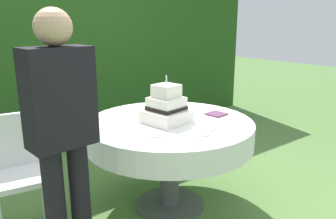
{
  "coord_description": "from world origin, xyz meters",
  "views": [
    {
      "loc": [
        -1.57,
        -2.01,
        1.53
      ],
      "look_at": [
        -0.02,
        -0.01,
        0.85
      ],
      "focal_mm": 35.57,
      "sensor_mm": 36.0,
      "label": 1
    }
  ],
  "objects_px": {
    "napkin_stack": "(216,114)",
    "garden_chair": "(18,164)",
    "serving_plate_near": "(154,135)",
    "serving_plate_left": "(182,109)",
    "serving_plate_far": "(207,128)",
    "serving_plate_right": "(202,134)",
    "cake_table": "(170,134)",
    "wedding_cake": "(166,108)",
    "standing_person": "(62,132)"
  },
  "relations": [
    {
      "from": "napkin_stack",
      "to": "garden_chair",
      "type": "relative_size",
      "value": 0.16
    },
    {
      "from": "serving_plate_near",
      "to": "serving_plate_left",
      "type": "height_order",
      "value": "same"
    },
    {
      "from": "serving_plate_far",
      "to": "serving_plate_left",
      "type": "height_order",
      "value": "same"
    },
    {
      "from": "garden_chair",
      "to": "serving_plate_right",
      "type": "bearing_deg",
      "value": -36.96
    },
    {
      "from": "serving_plate_left",
      "to": "napkin_stack",
      "type": "relative_size",
      "value": 0.8
    },
    {
      "from": "cake_table",
      "to": "serving_plate_left",
      "type": "distance_m",
      "value": 0.37
    },
    {
      "from": "wedding_cake",
      "to": "serving_plate_right",
      "type": "xyz_separation_m",
      "value": [
        0.02,
        -0.39,
        -0.11
      ]
    },
    {
      "from": "wedding_cake",
      "to": "serving_plate_right",
      "type": "distance_m",
      "value": 0.4
    },
    {
      "from": "garden_chair",
      "to": "wedding_cake",
      "type": "bearing_deg",
      "value": -21.2
    },
    {
      "from": "wedding_cake",
      "to": "serving_plate_far",
      "type": "relative_size",
      "value": 2.77
    },
    {
      "from": "cake_table",
      "to": "wedding_cake",
      "type": "relative_size",
      "value": 3.59
    },
    {
      "from": "wedding_cake",
      "to": "serving_plate_far",
      "type": "xyz_separation_m",
      "value": [
        0.15,
        -0.31,
        -0.11
      ]
    },
    {
      "from": "wedding_cake",
      "to": "garden_chair",
      "type": "distance_m",
      "value": 1.16
    },
    {
      "from": "wedding_cake",
      "to": "serving_plate_right",
      "type": "bearing_deg",
      "value": -87.67
    },
    {
      "from": "cake_table",
      "to": "standing_person",
      "type": "bearing_deg",
      "value": -165.28
    },
    {
      "from": "garden_chair",
      "to": "standing_person",
      "type": "xyz_separation_m",
      "value": [
        0.12,
        -0.64,
        0.39
      ]
    },
    {
      "from": "cake_table",
      "to": "serving_plate_left",
      "type": "relative_size",
      "value": 11.43
    },
    {
      "from": "cake_table",
      "to": "napkin_stack",
      "type": "relative_size",
      "value": 9.17
    },
    {
      "from": "wedding_cake",
      "to": "napkin_stack",
      "type": "xyz_separation_m",
      "value": [
        0.47,
        -0.09,
        -0.11
      ]
    },
    {
      "from": "wedding_cake",
      "to": "standing_person",
      "type": "xyz_separation_m",
      "value": [
        -0.92,
        -0.24,
        0.06
      ]
    },
    {
      "from": "wedding_cake",
      "to": "standing_person",
      "type": "distance_m",
      "value": 0.95
    },
    {
      "from": "cake_table",
      "to": "garden_chair",
      "type": "relative_size",
      "value": 1.51
    },
    {
      "from": "cake_table",
      "to": "serving_plate_right",
      "type": "relative_size",
      "value": 12.42
    },
    {
      "from": "standing_person",
      "to": "garden_chair",
      "type": "bearing_deg",
      "value": 100.32
    },
    {
      "from": "serving_plate_far",
      "to": "standing_person",
      "type": "bearing_deg",
      "value": 176.21
    },
    {
      "from": "serving_plate_near",
      "to": "garden_chair",
      "type": "distance_m",
      "value": 1.0
    },
    {
      "from": "wedding_cake",
      "to": "standing_person",
      "type": "relative_size",
      "value": 0.23
    },
    {
      "from": "cake_table",
      "to": "serving_plate_left",
      "type": "height_order",
      "value": "serving_plate_left"
    },
    {
      "from": "garden_chair",
      "to": "standing_person",
      "type": "bearing_deg",
      "value": -79.68
    },
    {
      "from": "serving_plate_near",
      "to": "serving_plate_far",
      "type": "bearing_deg",
      "value": -15.43
    },
    {
      "from": "cake_table",
      "to": "wedding_cake",
      "type": "height_order",
      "value": "wedding_cake"
    },
    {
      "from": "serving_plate_right",
      "to": "garden_chair",
      "type": "height_order",
      "value": "garden_chair"
    },
    {
      "from": "serving_plate_far",
      "to": "serving_plate_left",
      "type": "relative_size",
      "value": 1.15
    },
    {
      "from": "serving_plate_far",
      "to": "serving_plate_right",
      "type": "height_order",
      "value": "same"
    },
    {
      "from": "cake_table",
      "to": "serving_plate_right",
      "type": "bearing_deg",
      "value": -93.81
    },
    {
      "from": "serving_plate_right",
      "to": "wedding_cake",
      "type": "bearing_deg",
      "value": 92.33
    },
    {
      "from": "garden_chair",
      "to": "serving_plate_near",
      "type": "bearing_deg",
      "value": -37.67
    },
    {
      "from": "wedding_cake",
      "to": "serving_plate_near",
      "type": "height_order",
      "value": "wedding_cake"
    },
    {
      "from": "wedding_cake",
      "to": "napkin_stack",
      "type": "relative_size",
      "value": 2.56
    },
    {
      "from": "cake_table",
      "to": "serving_plate_near",
      "type": "height_order",
      "value": "serving_plate_near"
    },
    {
      "from": "cake_table",
      "to": "napkin_stack",
      "type": "bearing_deg",
      "value": -13.65
    },
    {
      "from": "cake_table",
      "to": "garden_chair",
      "type": "distance_m",
      "value": 1.15
    },
    {
      "from": "serving_plate_left",
      "to": "serving_plate_right",
      "type": "distance_m",
      "value": 0.68
    },
    {
      "from": "serving_plate_near",
      "to": "serving_plate_left",
      "type": "relative_size",
      "value": 1.05
    },
    {
      "from": "napkin_stack",
      "to": "standing_person",
      "type": "height_order",
      "value": "standing_person"
    },
    {
      "from": "serving_plate_far",
      "to": "napkin_stack",
      "type": "distance_m",
      "value": 0.39
    },
    {
      "from": "wedding_cake",
      "to": "garden_chair",
      "type": "xyz_separation_m",
      "value": [
        -1.03,
        0.4,
        -0.33
      ]
    },
    {
      "from": "serving_plate_left",
      "to": "standing_person",
      "type": "distance_m",
      "value": 1.34
    },
    {
      "from": "napkin_stack",
      "to": "garden_chair",
      "type": "bearing_deg",
      "value": 161.89
    },
    {
      "from": "serving_plate_right",
      "to": "napkin_stack",
      "type": "relative_size",
      "value": 0.74
    }
  ]
}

